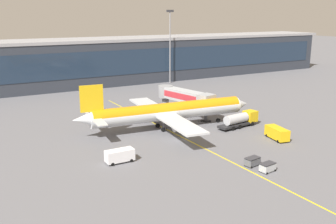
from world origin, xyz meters
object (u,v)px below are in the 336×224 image
baggage_cart_0 (268,167)px  crew_van (120,155)px  main_airliner (168,111)px  baggage_cart_1 (252,161)px  fuel_tanker (241,119)px  lavatory_truck (277,133)px

baggage_cart_0 → crew_van: bearing=140.9°
main_airliner → baggage_cart_1: bearing=-86.2°
main_airliner → crew_van: (-17.23, -13.45, -2.71)m
fuel_tanker → crew_van: (-32.51, -6.69, -0.43)m
lavatory_truck → baggage_cart_0: lavatory_truck is taller
fuel_tanker → lavatory_truck: fuel_tanker is taller
fuel_tanker → baggage_cart_0: fuel_tanker is taller
crew_van → fuel_tanker: bearing=11.6°
fuel_tanker → crew_van: bearing=-168.4°
lavatory_truck → baggage_cart_1: lavatory_truck is taller
lavatory_truck → fuel_tanker: bearing=93.0°
baggage_cart_0 → baggage_cart_1: (-0.44, 3.17, 0.00)m
main_airliner → fuel_tanker: 16.87m
baggage_cart_0 → baggage_cart_1: 3.20m
baggage_cart_1 → lavatory_truck: bearing=31.2°
fuel_tanker → main_airliner: bearing=156.1°
crew_van → baggage_cart_0: (19.41, -15.80, -0.53)m
lavatory_truck → baggage_cart_0: (-13.67, -11.70, -0.64)m
fuel_tanker → baggage_cart_1: size_ratio=3.88×
lavatory_truck → crew_van: lavatory_truck is taller
crew_van → lavatory_truck: bearing=-7.1°
fuel_tanker → baggage_cart_1: 23.61m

